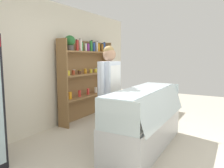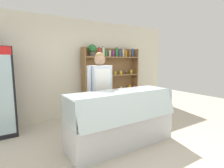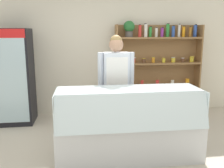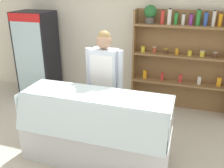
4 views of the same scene
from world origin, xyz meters
The scene contains 6 objects.
ground_plane centered at (0.00, 0.00, 0.00)m, with size 12.00×12.00×0.00m, color beige.
back_wall centered at (0.00, 2.30, 1.35)m, with size 6.80×0.10×2.70m, color silver.
drinks_fridge centered at (-1.82, 1.82, 0.92)m, with size 0.75×0.63×1.85m.
shelving_unit centered at (1.12, 2.07, 1.13)m, with size 1.86×0.29×2.01m.
deli_display_case centered at (0.15, 0.12, 0.31)m, with size 2.03×0.76×1.01m.
shop_clerk centered at (0.06, 0.76, 1.03)m, with size 0.59×0.25×1.74m.
Camera 4 is at (1.27, -2.63, 2.36)m, focal length 40.00 mm.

